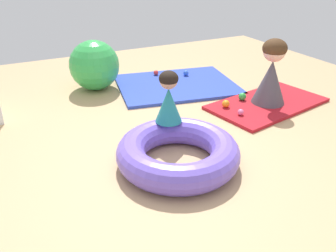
% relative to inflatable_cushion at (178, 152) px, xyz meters
% --- Properties ---
extents(ground_plane, '(8.00, 8.00, 0.00)m').
position_rel_inflatable_cushion_xyz_m(ground_plane, '(-0.12, 0.08, -0.13)').
color(ground_plane, tan).
extents(gym_mat_center_rear, '(1.85, 1.56, 0.04)m').
position_rel_inflatable_cushion_xyz_m(gym_mat_center_rear, '(0.96, 1.84, -0.11)').
color(gym_mat_center_rear, '#2D47B7').
rests_on(gym_mat_center_rear, ground).
extents(gym_mat_near_right, '(1.62, 1.07, 0.04)m').
position_rel_inflatable_cushion_xyz_m(gym_mat_near_right, '(1.66, 0.71, -0.11)').
color(gym_mat_near_right, '#B21923').
rests_on(gym_mat_near_right, ground).
extents(inflatable_cushion, '(1.12, 1.12, 0.26)m').
position_rel_inflatable_cushion_xyz_m(inflatable_cushion, '(0.00, 0.00, 0.00)').
color(inflatable_cushion, '#7056D1').
rests_on(inflatable_cushion, ground).
extents(child_in_teal, '(0.29, 0.29, 0.51)m').
position_rel_inflatable_cushion_xyz_m(child_in_teal, '(0.09, 0.38, 0.38)').
color(child_in_teal, teal).
rests_on(child_in_teal, inflatable_cushion).
extents(adult_seated, '(0.58, 0.58, 0.80)m').
position_rel_inflatable_cushion_xyz_m(adult_seated, '(1.66, 0.71, 0.30)').
color(adult_seated, '#4C4751').
rests_on(adult_seated, gym_mat_near_right).
extents(play_ball_green, '(0.10, 0.10, 0.10)m').
position_rel_inflatable_cushion_xyz_m(play_ball_green, '(1.42, 0.91, -0.04)').
color(play_ball_green, green).
rests_on(play_ball_green, gym_mat_near_right).
extents(play_ball_pink, '(0.07, 0.07, 0.07)m').
position_rel_inflatable_cushion_xyz_m(play_ball_pink, '(1.12, 0.55, -0.06)').
color(play_ball_pink, pink).
rests_on(play_ball_pink, gym_mat_near_right).
extents(play_ball_blue, '(0.08, 0.08, 0.08)m').
position_rel_inflatable_cushion_xyz_m(play_ball_blue, '(1.25, 2.08, -0.05)').
color(play_ball_blue, blue).
rests_on(play_ball_blue, gym_mat_center_rear).
extents(play_ball_teal, '(0.06, 0.06, 0.06)m').
position_rel_inflatable_cushion_xyz_m(play_ball_teal, '(1.97, 0.86, -0.06)').
color(play_ball_teal, teal).
rests_on(play_ball_teal, gym_mat_near_right).
extents(play_ball_yellow, '(0.09, 0.09, 0.09)m').
position_rel_inflatable_cushion_xyz_m(play_ball_yellow, '(1.83, 0.97, -0.05)').
color(play_ball_yellow, yellow).
rests_on(play_ball_yellow, gym_mat_near_right).
extents(play_ball_orange, '(0.09, 0.09, 0.09)m').
position_rel_inflatable_cushion_xyz_m(play_ball_orange, '(1.10, 0.82, -0.05)').
color(play_ball_orange, orange).
rests_on(play_ball_orange, gym_mat_near_right).
extents(play_ball_red, '(0.07, 0.07, 0.07)m').
position_rel_inflatable_cushion_xyz_m(play_ball_red, '(0.85, 2.32, -0.06)').
color(play_ball_red, red).
rests_on(play_ball_red, gym_mat_center_rear).
extents(play_ball_green_second, '(0.09, 0.09, 0.09)m').
position_rel_inflatable_cushion_xyz_m(play_ball_green_second, '(1.96, 1.00, -0.05)').
color(play_ball_green_second, green).
rests_on(play_ball_green_second, gym_mat_near_right).
extents(exercise_ball_large, '(0.69, 0.69, 0.69)m').
position_rel_inflatable_cushion_xyz_m(exercise_ball_large, '(-0.10, 2.25, 0.21)').
color(exercise_ball_large, green).
rests_on(exercise_ball_large, ground).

